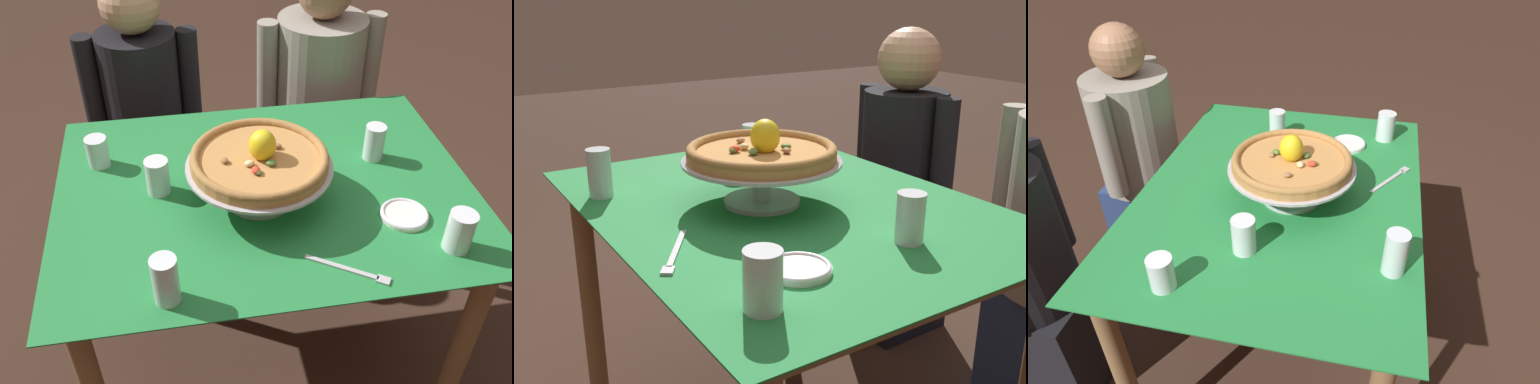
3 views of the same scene
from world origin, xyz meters
TOP-DOWN VIEW (x-y plane):
  - dining_table at (0.00, 0.00)m, footprint 1.20×0.90m
  - pizza_stand at (-0.03, -0.04)m, footprint 0.40×0.40m
  - pizza at (-0.02, -0.04)m, footprint 0.37×0.37m
  - water_glass_side_right at (0.36, 0.09)m, footprint 0.06×0.06m
  - water_glass_side_left at (-0.30, 0.04)m, footprint 0.07×0.07m
  - water_glass_back_left at (-0.48, 0.20)m, footprint 0.07×0.07m
  - water_glass_front_left at (-0.30, -0.37)m, footprint 0.06×0.06m
  - water_glass_front_right at (0.43, -0.32)m, footprint 0.07×0.07m
  - side_plate at (0.35, -0.19)m, footprint 0.13×0.13m
  - dinner_fork at (0.15, -0.36)m, footprint 0.19×0.13m
  - diner_left at (-0.35, 0.77)m, footprint 0.46×0.33m

SIDE VIEW (x-z plane):
  - diner_left at x=-0.35m, z-range -0.03..1.13m
  - dining_table at x=0.00m, z-range 0.27..1.03m
  - dinner_fork at x=0.15m, z-range 0.77..0.77m
  - side_plate at x=0.35m, z-range 0.77..0.78m
  - water_glass_back_left at x=-0.48m, z-range 0.76..0.86m
  - water_glass_side_left at x=-0.30m, z-range 0.76..0.87m
  - water_glass_side_right at x=0.36m, z-range 0.76..0.87m
  - water_glass_front_right at x=0.43m, z-range 0.76..0.87m
  - water_glass_front_left at x=-0.30m, z-range 0.76..0.89m
  - pizza_stand at x=-0.03m, z-range 0.79..0.91m
  - pizza at x=-0.02m, z-range 0.85..0.96m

